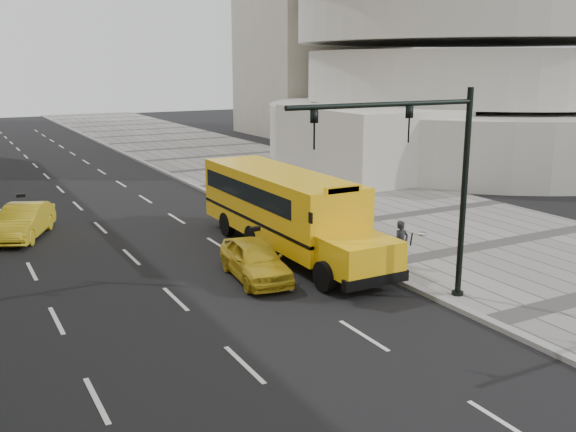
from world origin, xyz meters
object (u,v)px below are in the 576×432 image
taxi_far (23,221)px  school_bus (283,205)px  pedestrian (401,244)px  traffic_signal (428,171)px  taxi_near (255,260)px

taxi_far → school_bus: bearing=-12.5°
taxi_far → pedestrian: size_ratio=2.62×
school_bus → traffic_signal: bearing=-84.7°
pedestrian → traffic_signal: (-1.68, -3.13, 3.14)m
taxi_far → traffic_signal: 17.15m
school_bus → traffic_signal: size_ratio=1.81×
taxi_near → pedestrian: pedestrian is taller
taxi_near → taxi_far: bearing=130.1°
school_bus → taxi_near: (-2.50, -2.71, -1.10)m
school_bus → taxi_near: school_bus is taller
taxi_far → traffic_signal: bearing=-31.6°
school_bus → taxi_far: 10.90m
taxi_near → traffic_signal: size_ratio=0.61×
school_bus → pedestrian: bearing=-61.1°
school_bus → traffic_signal: traffic_signal is taller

